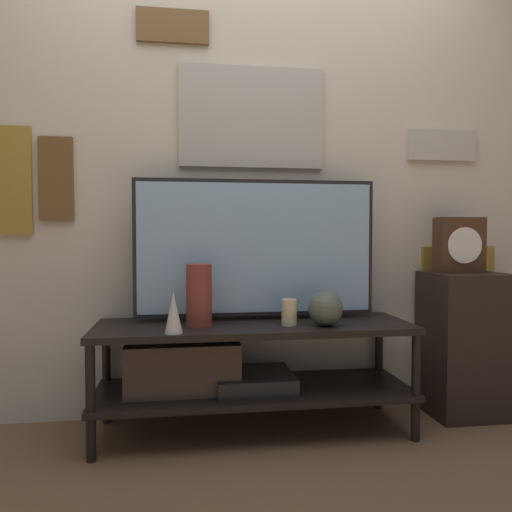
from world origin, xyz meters
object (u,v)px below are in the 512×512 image
Objects in this scene: vase_round_glass at (326,308)px; vase_tall_ceramic at (199,295)px; television at (256,248)px; vase_slim_bronze at (173,312)px; candle_jar at (289,312)px; mantel_clock at (459,245)px.

vase_tall_ceramic reaches higher than vase_round_glass.
vase_round_glass is at bearing -36.80° from television.
candle_jar is at bearing 12.42° from vase_slim_bronze.
television is at bearing 143.20° from vase_round_glass.
vase_slim_bronze is 1.49m from mantel_clock.
vase_tall_ceramic is at bearing 173.03° from candle_jar.
candle_jar is (-0.16, 0.04, -0.02)m from vase_round_glass.
vase_tall_ceramic is at bearing 171.45° from vase_round_glass.
candle_jar is at bearing 167.52° from vase_round_glass.
candle_jar is at bearing -6.97° from vase_tall_ceramic.
vase_tall_ceramic reaches higher than candle_jar.
vase_round_glass is at bearing 6.60° from vase_slim_bronze.
mantel_clock is (1.33, 0.11, 0.22)m from vase_tall_ceramic.
vase_slim_bronze is (-0.39, -0.29, -0.26)m from television.
candle_jar is at bearing -170.16° from mantel_clock.
vase_round_glass is 0.58m from vase_tall_ceramic.
vase_round_glass is at bearing -12.48° from candle_jar.
vase_slim_bronze is at bearing -169.23° from mantel_clock.
vase_tall_ceramic is at bearing 55.79° from vase_slim_bronze.
vase_tall_ceramic is (-0.57, 0.09, 0.06)m from vase_round_glass.
vase_slim_bronze is 0.62× the size of mantel_clock.
candle_jar is 0.98m from mantel_clock.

